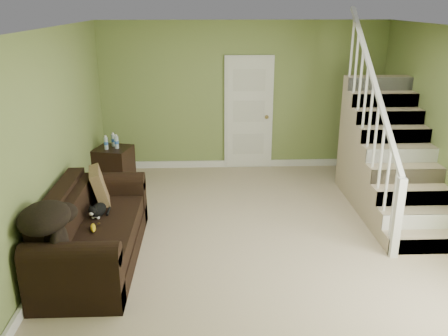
{
  "coord_description": "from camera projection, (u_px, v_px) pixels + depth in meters",
  "views": [
    {
      "loc": [
        -0.67,
        -5.54,
        2.88
      ],
      "look_at": [
        -0.44,
        0.14,
        0.88
      ],
      "focal_mm": 38.0,
      "sensor_mm": 36.0,
      "label": 1
    }
  ],
  "objects": [
    {
      "name": "banana",
      "position": [
        93.0,
        228.0,
        5.29
      ],
      "size": [
        0.1,
        0.21,
        0.06
      ],
      "primitive_type": "ellipsoid",
      "rotation": [
        0.0,
        0.0,
        0.24
      ],
      "color": "yellow",
      "rests_on": "sofa"
    },
    {
      "name": "throw_pillow",
      "position": [
        100.0,
        187.0,
        6.01
      ],
      "size": [
        0.34,
        0.53,
        0.5
      ],
      "primitive_type": "cube",
      "rotation": [
        0.0,
        -0.24,
        0.23
      ],
      "color": "#462B1C",
      "rests_on": "sofa"
    },
    {
      "name": "wall_back",
      "position": [
        243.0,
        97.0,
        8.37
      ],
      "size": [
        5.0,
        0.04,
        2.6
      ],
      "primitive_type": "cube",
      "color": "olive",
      "rests_on": "floor"
    },
    {
      "name": "wall_left",
      "position": [
        53.0,
        141.0,
        5.68
      ],
      "size": [
        0.04,
        5.5,
        2.6
      ],
      "primitive_type": "cube",
      "color": "olive",
      "rests_on": "floor"
    },
    {
      "name": "baseboard_back",
      "position": [
        242.0,
        163.0,
        8.75
      ],
      "size": [
        5.0,
        0.04,
        0.12
      ],
      "primitive_type": "cube",
      "color": "white",
      "rests_on": "floor"
    },
    {
      "name": "wall_front",
      "position": [
        307.0,
        251.0,
        3.18
      ],
      "size": [
        5.0,
        0.04,
        2.6
      ],
      "primitive_type": "cube",
      "color": "olive",
      "rests_on": "floor"
    },
    {
      "name": "baseboard_right",
      "position": [
        444.0,
        227.0,
        6.28
      ],
      "size": [
        0.04,
        5.5,
        0.12
      ],
      "primitive_type": "cube",
      "color": "white",
      "rests_on": "floor"
    },
    {
      "name": "sofa",
      "position": [
        91.0,
        235.0,
        5.49
      ],
      "size": [
        0.94,
        2.19,
        0.86
      ],
      "color": "black",
      "rests_on": "floor"
    },
    {
      "name": "baseboard_left",
      "position": [
        67.0,
        234.0,
        6.09
      ],
      "size": [
        0.04,
        5.5,
        0.12
      ],
      "primitive_type": "cube",
      "color": "white",
      "rests_on": "floor"
    },
    {
      "name": "side_table",
      "position": [
        114.0,
        166.0,
        7.78
      ],
      "size": [
        0.65,
        0.65,
        0.87
      ],
      "rotation": [
        0.0,
        0.0,
        -0.25
      ],
      "color": "black",
      "rests_on": "floor"
    },
    {
      "name": "floor",
      "position": [
        258.0,
        234.0,
        6.21
      ],
      "size": [
        5.0,
        5.5,
        0.01
      ],
      "primitive_type": "cube",
      "color": "tan",
      "rests_on": "ground"
    },
    {
      "name": "throw_blanket",
      "position": [
        44.0,
        218.0,
        4.61
      ],
      "size": [
        0.6,
        0.72,
        0.27
      ],
      "primitive_type": "ellipsoid",
      "rotation": [
        0.0,
        0.0,
        0.19
      ],
      "color": "black",
      "rests_on": "sofa"
    },
    {
      "name": "door",
      "position": [
        249.0,
        113.0,
        8.43
      ],
      "size": [
        0.86,
        0.12,
        2.02
      ],
      "color": "white",
      "rests_on": "floor"
    },
    {
      "name": "ceiling",
      "position": [
        264.0,
        28.0,
        5.34
      ],
      "size": [
        5.0,
        5.5,
        0.01
      ],
      "primitive_type": "cube",
      "color": "white",
      "rests_on": "wall_back"
    },
    {
      "name": "cat",
      "position": [
        98.0,
        210.0,
        5.61
      ],
      "size": [
        0.22,
        0.43,
        0.21
      ],
      "rotation": [
        0.0,
        0.0,
        -0.22
      ],
      "color": "black",
      "rests_on": "sofa"
    },
    {
      "name": "staircase",
      "position": [
        387.0,
        163.0,
        6.98
      ],
      "size": [
        1.0,
        2.51,
        2.82
      ],
      "color": "tan",
      "rests_on": "floor"
    }
  ]
}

